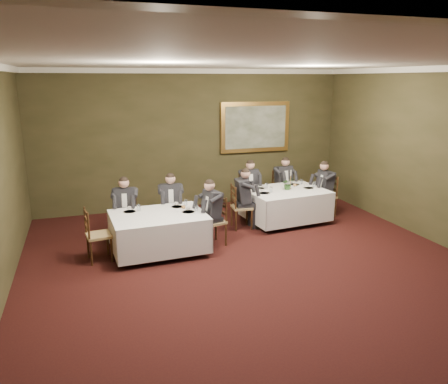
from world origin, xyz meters
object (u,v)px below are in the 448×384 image
table_main (285,203)px  chair_sec_endleft (99,246)px  chair_main_endleft (241,216)px  chair_sec_backright (171,221)px  diner_sec_backleft (126,216)px  diner_sec_endright (213,220)px  painting (255,127)px  chair_sec_endright (214,231)px  centerpiece (288,183)px  table_second (159,230)px  chair_main_endright (325,204)px  diner_sec_backright (171,211)px  candlestick (290,182)px  chair_main_backright (282,198)px  chair_sec_backleft (127,226)px  diner_main_endleft (242,206)px  diner_main_backright (283,189)px  diner_main_endright (325,195)px  diner_main_backleft (249,193)px  chair_main_backleft (249,202)px

table_main → chair_sec_endleft: chair_sec_endleft is taller
chair_main_endleft → chair_sec_backright: 1.56m
diner_sec_backleft → diner_sec_endright: size_ratio=1.00×
diner_sec_backleft → painting: 4.42m
chair_sec_endright → table_main: bearing=-80.2°
table_main → centerpiece: centerpiece is taller
chair_main_endleft → table_second: bearing=-62.5°
table_second → chair_sec_endright: size_ratio=1.83×
chair_sec_endleft → centerpiece: (4.32, 1.03, 0.63)m
chair_main_endright → table_main: bearing=93.0°
chair_sec_endleft → painting: bearing=117.3°
diner_sec_backright → centerpiece: (2.76, 0.06, 0.40)m
chair_sec_backright → chair_main_endleft: bearing=-175.4°
table_main → candlestick: size_ratio=4.24×
diner_sec_endright → centerpiece: bearing=-80.1°
chair_main_backright → chair_sec_backleft: 4.17m
diner_main_endleft → chair_sec_backright: (-1.57, 0.10, -0.23)m
chair_sec_endleft → chair_main_endright: bearing=94.4°
table_second → chair_main_endleft: (1.99, 0.83, -0.17)m
table_main → chair_sec_backleft: size_ratio=1.94×
diner_main_backright → painting: size_ratio=0.70×
table_main → diner_sec_backleft: diner_sec_backleft is taller
chair_main_backright → chair_sec_backright: bearing=8.0°
diner_main_backright → candlestick: size_ratio=2.94×
chair_sec_backleft → chair_sec_endleft: same height
diner_sec_endright → painting: 3.78m
chair_main_endleft → diner_sec_backleft: diner_sec_backleft is taller
centerpiece → table_second: bearing=-163.0°
diner_main_endright → painting: size_ratio=0.70×
table_main → chair_sec_backright: chair_sec_backright is taller
centerpiece → chair_sec_backright: bearing=-179.0°
chair_sec_backleft → diner_main_endleft: bearing=-169.6°
diner_sec_backleft → diner_main_backleft: bearing=-151.5°
chair_main_endright → diner_main_backleft: bearing=63.6°
centerpiece → diner_sec_endright: bearing=-156.1°
table_main → diner_sec_backright: (-2.70, -0.02, 0.06)m
table_main → diner_main_endleft: (-1.13, -0.11, 0.06)m
table_main → diner_main_endright: 1.14m
chair_sec_backleft → candlestick: candlestick is taller
diner_main_endleft → diner_main_endright: (2.26, 0.23, 0.00)m
table_main → chair_sec_endleft: size_ratio=1.94×
diner_sec_backright → chair_sec_endright: bearing=136.7°
diner_main_endright → chair_sec_backleft: (-4.77, -0.17, -0.23)m
diner_main_endright → diner_sec_backright: 3.83m
table_second → diner_main_backleft: 3.13m
diner_main_backleft → diner_main_endright: same height
chair_sec_endright → chair_main_endleft: bearing=-62.5°
chair_main_endleft → chair_sec_backleft: bearing=-86.3°
diner_main_endleft → centerpiece: diner_main_endleft is taller
chair_main_backleft → chair_sec_endleft: bearing=28.9°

